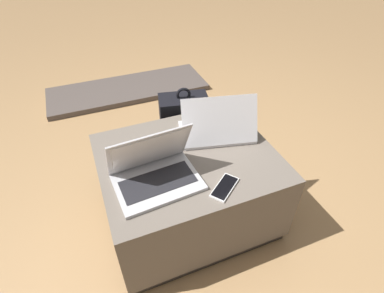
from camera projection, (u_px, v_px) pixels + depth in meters
The scene contains 7 objects.
ground_plane at pixel (188, 214), 1.67m from camera, with size 14.00×14.00×0.00m, color tan.
ottoman at pixel (188, 187), 1.53m from camera, with size 0.82×0.68×0.43m.
laptop_near at pixel (155, 171), 1.25m from camera, with size 0.37×0.28×0.24m.
laptop_far at pixel (217, 128), 1.49m from camera, with size 0.41×0.31×0.23m.
cell_phone at pixel (225, 187), 1.24m from camera, with size 0.16×0.15×0.01m.
backpack at pixel (184, 130), 1.90m from camera, with size 0.32×0.26×0.53m.
fireplace_hearth at pixel (128, 89), 2.73m from camera, with size 1.40×0.50×0.04m.
Camera 1 is at (-0.37, -0.98, 1.35)m, focal length 28.00 mm.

